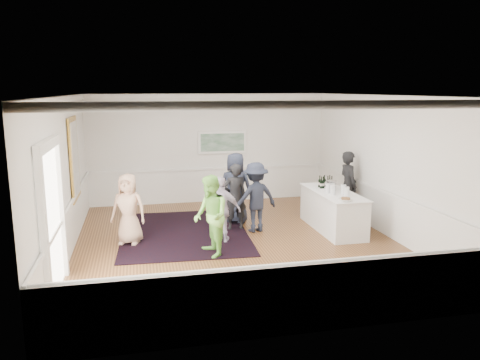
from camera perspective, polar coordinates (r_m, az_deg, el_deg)
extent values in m
plane|color=brown|center=(10.39, -0.32, -7.66)|extent=(8.00, 8.00, 0.00)
cube|color=white|center=(9.84, -0.34, 10.28)|extent=(7.00, 8.00, 0.02)
cube|color=white|center=(9.87, -20.61, 0.23)|extent=(0.02, 8.00, 3.20)
cube|color=white|center=(11.25, 17.38, 1.69)|extent=(0.02, 8.00, 3.20)
cube|color=white|center=(13.88, -3.83, 3.86)|extent=(7.00, 0.02, 3.20)
cube|color=white|center=(6.23, 7.48, -5.19)|extent=(7.00, 0.02, 3.20)
cube|color=#BD9037|center=(11.11, -19.54, 2.49)|extent=(0.04, 1.25, 1.85)
cube|color=white|center=(11.11, -19.42, 2.49)|extent=(0.01, 1.05, 1.65)
cube|color=white|center=(7.34, -22.73, -6.72)|extent=(0.10, 0.14, 2.40)
cube|color=white|center=(8.90, -20.92, -3.55)|extent=(0.10, 0.14, 2.40)
cube|color=white|center=(7.88, -22.40, 4.01)|extent=(0.10, 1.78, 0.16)
cube|color=white|center=(8.13, -21.98, -4.99)|extent=(0.02, 1.50, 2.40)
cube|color=white|center=(13.88, -2.17, 4.63)|extent=(1.44, 0.05, 0.66)
cube|color=#225C35|center=(13.85, -2.14, 4.61)|extent=(1.30, 0.01, 0.52)
cube|color=black|center=(11.16, -6.78, -6.36)|extent=(3.07, 3.92, 0.02)
cube|color=white|center=(11.44, 11.22, -3.72)|extent=(0.81, 2.24, 0.92)
cube|color=white|center=(11.33, 11.30, -1.45)|extent=(0.87, 2.30, 0.02)
imported|color=black|center=(12.35, 13.04, -0.65)|extent=(0.46, 0.67, 1.78)
imported|color=tan|center=(10.41, -13.45, -3.45)|extent=(0.88, 0.72, 1.56)
imported|color=#80D053|center=(9.40, -3.59, -4.43)|extent=(0.74, 0.89, 1.66)
imported|color=#BCAFC4|center=(10.26, -2.28, -3.64)|extent=(0.93, 0.66, 1.46)
imported|color=#1E2333|center=(11.01, 1.90, -2.10)|extent=(1.17, 0.82, 1.66)
imported|color=black|center=(11.15, -0.64, -2.06)|extent=(0.63, 0.45, 1.61)
imported|color=#1E2333|center=(11.72, -0.57, -0.97)|extent=(1.04, 0.92, 1.78)
cylinder|color=#60B540|center=(11.00, 11.22, -1.13)|extent=(0.12, 0.12, 0.24)
cylinder|color=#C83A46|center=(11.07, 12.50, -1.10)|extent=(0.12, 0.12, 0.24)
cylinder|color=#68BA42|center=(11.14, 10.66, -0.95)|extent=(0.12, 0.12, 0.24)
cylinder|color=beige|center=(10.85, 12.87, -1.37)|extent=(0.12, 0.12, 0.24)
cylinder|color=silver|center=(11.42, 11.03, -0.70)|extent=(0.26, 0.26, 0.25)
imported|color=white|center=(10.43, 12.75, -2.34)|extent=(0.29, 0.29, 0.07)
cylinder|color=brown|center=(10.42, 12.76, -2.24)|extent=(0.19, 0.19, 0.04)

